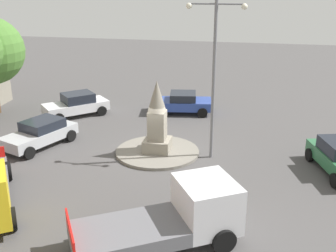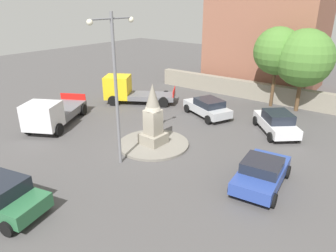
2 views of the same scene
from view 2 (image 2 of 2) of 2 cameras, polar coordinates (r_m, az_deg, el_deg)
The scene contains 14 objects.
ground_plane at distance 19.10m, azimuth -2.65°, elevation -3.48°, with size 80.00×80.00×0.00m, color #4F4C4C.
traffic_island at distance 19.07m, azimuth -2.66°, elevation -3.28°, with size 4.28×4.28×0.15m, color gray.
monument at distance 18.40m, azimuth -2.75°, elevation 1.54°, with size 1.32×1.32×3.67m.
streetlamp at distance 15.69m, azimuth -9.56°, elevation 8.63°, with size 2.73×0.28×7.73m.
car_white_parked_left at distance 21.68m, azimuth 19.11°, elevation 0.65°, with size 4.12×4.03×1.50m.
car_green_waiting at distance 14.77m, azimuth -28.25°, elevation -11.20°, with size 2.89×4.28×1.53m.
car_blue_passing at distance 15.45m, azimuth 16.66°, elevation -8.10°, with size 4.19×2.54×1.38m.
car_silver_far_side at distance 23.68m, azimuth 7.19°, elevation 3.43°, with size 3.09×4.38×1.40m.
truck_yellow_parked_right at distance 26.86m, azimuth -7.20°, elevation 6.49°, with size 4.80×5.90×2.29m.
truck_white_near_island at distance 22.76m, azimuth -20.40°, elevation 2.09°, with size 5.84×4.66×2.08m.
stone_boundary_wall at distance 29.16m, azimuth 13.10°, elevation 6.66°, with size 16.62×0.70×1.52m, color gray.
corner_building at distance 33.15m, azimuth 17.71°, elevation 16.94°, with size 10.19×7.45×11.64m, color #935B47.
tree_near_wall at distance 26.43m, azimuth 19.28°, elevation 12.73°, with size 3.69×3.69×6.34m.
tree_mid_cluster at distance 25.96m, azimuth 23.52°, elevation 11.23°, with size 4.30×4.30×6.30m.
Camera 2 is at (12.69, 11.65, 8.25)m, focal length 33.54 mm.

